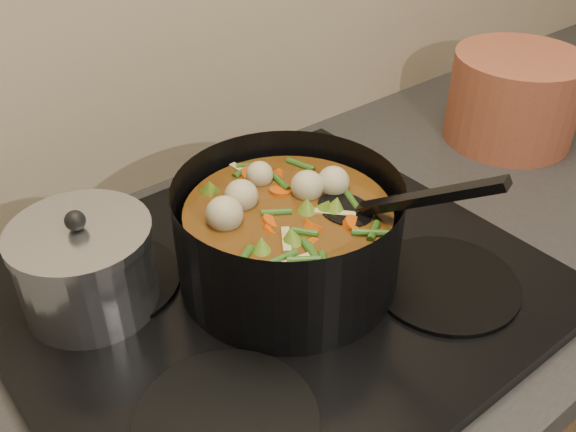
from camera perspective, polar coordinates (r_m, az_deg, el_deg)
stovetop at (r=0.79m, az=-1.12°, el=-6.52°), size 0.62×0.54×0.03m
stockpot at (r=0.76m, az=0.05°, el=-1.83°), size 0.30×0.35×0.20m
saucepan at (r=0.76m, az=-17.51°, el=-4.33°), size 0.16×0.16×0.13m
terracotta_crock at (r=1.16m, az=19.41°, el=9.86°), size 0.27×0.27×0.15m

